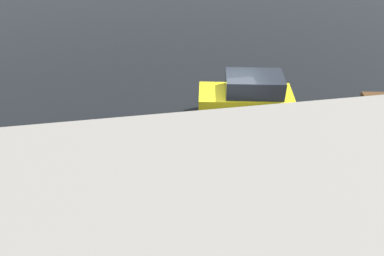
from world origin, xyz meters
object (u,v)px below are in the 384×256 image
Objects in this scene: moving_hatchback at (247,98)px; pedestrian at (106,154)px; sign_post at (125,178)px; fire_hydrant at (133,165)px.

pedestrian is (5.84, 2.47, -0.34)m from moving_hatchback.
pedestrian is at bearing -72.35° from sign_post.
moving_hatchback reaches higher than fire_hydrant.
sign_post is at bearing 107.65° from pedestrian.
moving_hatchback is at bearing -136.83° from sign_post.
moving_hatchback reaches higher than pedestrian.
fire_hydrant is at bearing -95.29° from sign_post.
fire_hydrant is (4.92, 2.84, -0.63)m from moving_hatchback.
pedestrian is at bearing 22.92° from moving_hatchback.
fire_hydrant is 1.03m from pedestrian.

